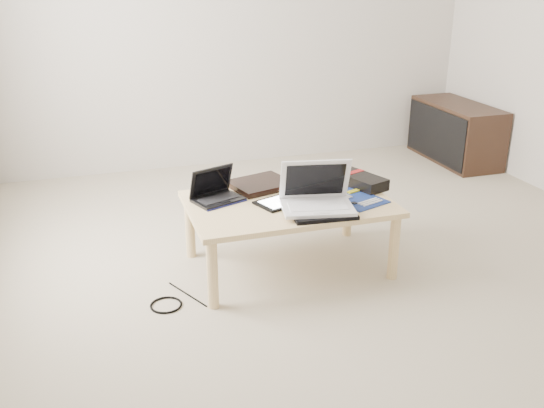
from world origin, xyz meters
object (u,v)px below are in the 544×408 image
object	(u,v)px
coffee_table	(289,209)
netbook	(216,194)
media_cabinet	(455,132)
gpu_box	(361,181)
white_laptop	(317,198)

from	to	relation	value
coffee_table	netbook	xyz separation A→B (m)	(-0.37, 0.14, 0.09)
media_cabinet	gpu_box	xyz separation A→B (m)	(-1.56, -1.37, 0.18)
netbook	gpu_box	bearing A→B (deg)	-2.28
gpu_box	netbook	bearing A→B (deg)	177.72
netbook	gpu_box	size ratio (longest dim) A/B	0.89
netbook	gpu_box	world-z (taller)	netbook
coffee_table	white_laptop	bearing A→B (deg)	-60.58
media_cabinet	white_laptop	size ratio (longest dim) A/B	2.19
coffee_table	media_cabinet	xyz separation A→B (m)	(2.04, 1.47, -0.10)
coffee_table	gpu_box	world-z (taller)	gpu_box
netbook	media_cabinet	bearing A→B (deg)	28.87
media_cabinet	gpu_box	world-z (taller)	media_cabinet
white_laptop	gpu_box	xyz separation A→B (m)	(0.38, 0.27, -0.04)
gpu_box	white_laptop	bearing A→B (deg)	-144.83
white_laptop	coffee_table	bearing A→B (deg)	119.42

